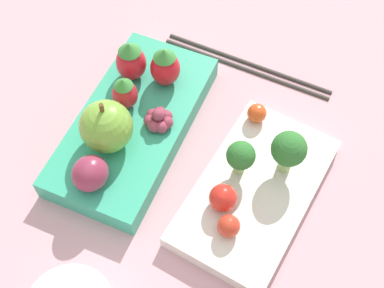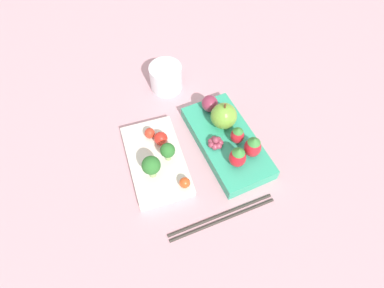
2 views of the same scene
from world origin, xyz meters
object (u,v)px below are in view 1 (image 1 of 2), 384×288
Objects in this scene: grape_cluster at (159,119)px; plum at (90,173)px; strawberry_2 at (165,67)px; chopsticks_pair at (247,65)px; cherry_tomato_1 at (223,198)px; cherry_tomato_2 at (229,226)px; broccoli_floret_1 at (289,150)px; strawberry_0 at (125,93)px; apple at (106,126)px; bento_box_fruit at (133,125)px; strawberry_1 at (131,61)px; cherry_tomato_0 at (257,113)px; bento_box_savoury at (255,192)px; broccoli_floret_0 at (241,156)px.

plum is at bearing -10.01° from grape_cluster.
strawberry_2 is 0.24× the size of chopsticks_pair.
plum is (0.05, -0.12, 0.01)m from cherry_tomato_1.
strawberry_2 is (-0.11, -0.15, 0.02)m from cherry_tomato_2.
broccoli_floret_1 is 0.18m from strawberry_0.
strawberry_0 reaches higher than plum.
plum is at bearing 17.31° from apple.
strawberry_0 is 1.33× the size of grape_cluster.
plum is (0.08, 0.01, 0.03)m from bento_box_fruit.
broccoli_floret_1 is 1.08× the size of strawberry_2.
cherry_tomato_1 is at bearing 64.14° from strawberry_1.
plum reaches higher than bento_box_fruit.
apple is at bearing -88.09° from cherry_tomato_1.
grape_cluster reaches higher than cherry_tomato_0.
broccoli_floret_1 reaches higher than grape_cluster.
grape_cluster is (-0.05, 0.03, -0.02)m from apple.
bento_box_savoury is at bearing 86.47° from grape_cluster.
bento_box_savoury is at bearing 28.48° from cherry_tomato_0.
strawberry_2 reaches higher than broccoli_floret_0.
strawberry_1 is at bearing -118.81° from cherry_tomato_2.
strawberry_0 is 0.05m from grape_cluster.
grape_cluster is at bearing 26.56° from strawberry_2.
bento_box_fruit is 8.54× the size of cherry_tomato_1.
strawberry_0 is (-0.06, -0.17, 0.02)m from cherry_tomato_2.
grape_cluster is at bearing -12.34° from chopsticks_pair.
strawberry_2 reaches higher than bento_box_fruit.
bento_box_fruit is 7.46× the size of grape_cluster.
cherry_tomato_0 is 0.09m from chopsticks_pair.
cherry_tomato_2 is 0.34× the size of apple.
cherry_tomato_2 is at bearing 102.43° from plum.
cherry_tomato_2 is (0.13, 0.04, 0.00)m from cherry_tomato_0.
plum is 0.18× the size of chopsticks_pair.
strawberry_2 is at bearing -32.91° from chopsticks_pair.
strawberry_1 is (-0.05, -0.03, 0.04)m from bento_box_fruit.
bento_box_savoury is 4.32× the size of broccoli_floret_0.
grape_cluster is (-0.01, 0.03, 0.02)m from bento_box_fruit.
cherry_tomato_0 reaches higher than bento_box_savoury.
broccoli_floret_0 is 0.13m from strawberry_2.
bento_box_savoury is at bearing 86.67° from strawberry_0.
cherry_tomato_0 is at bearing -162.68° from cherry_tomato_2.
cherry_tomato_2 is (0.02, 0.02, -0.00)m from cherry_tomato_1.
bento_box_savoury is 0.15m from bento_box_fruit.
strawberry_0 is 0.84× the size of strawberry_2.
cherry_tomato_1 is 0.44× the size of apple.
bento_box_fruit is 4.71× the size of strawberry_2.
cherry_tomato_1 is 0.54× the size of strawberry_1.
broccoli_floret_1 reaches higher than bento_box_fruit.
broccoli_floret_0 is at bearing 89.34° from strawberry_0.
strawberry_2 is at bearing 160.40° from strawberry_0.
cherry_tomato_2 is 0.14m from plum.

